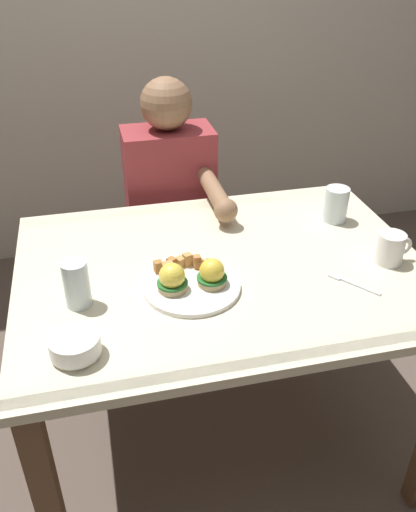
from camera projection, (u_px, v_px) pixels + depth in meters
ground_plane at (220, 434)px, 1.97m from camera, size 6.00×6.00×0.00m
dining_table at (222, 295)px, 1.63m from camera, size 1.20×0.90×0.74m
eggs_benedict_plate at (191, 280)px, 1.46m from camera, size 0.27×0.27×0.09m
fruit_bowl at (75, 346)px, 1.23m from camera, size 0.12×0.12×0.05m
coffee_mug at (391, 247)px, 1.56m from camera, size 0.11×0.08×0.09m
fork at (351, 283)px, 1.50m from camera, size 0.11×0.14×0.00m
water_glass_near at (336, 207)px, 1.79m from camera, size 0.08×0.08×0.12m
water_glass_far at (77, 286)px, 1.39m from camera, size 0.07×0.07×0.13m
diner_person at (172, 205)px, 2.11m from camera, size 0.34×0.54×1.14m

